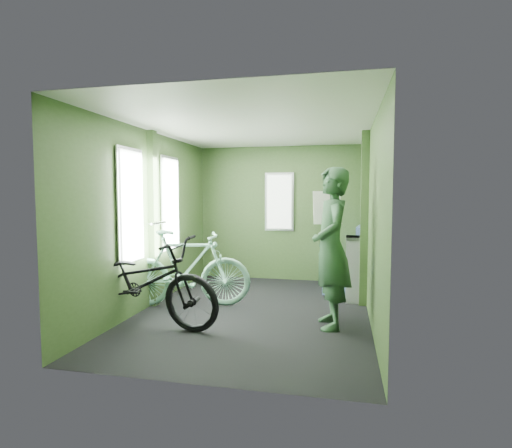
# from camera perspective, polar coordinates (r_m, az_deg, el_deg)

# --- Properties ---
(room) EXTENTS (4.00, 4.02, 2.31)m
(room) POSITION_cam_1_polar(r_m,az_deg,el_deg) (4.99, -0.57, 3.81)
(room) COLOR black
(room) RESTS_ON ground
(bicycle_black) EXTENTS (2.00, 1.06, 1.06)m
(bicycle_black) POSITION_cam_1_polar(r_m,az_deg,el_deg) (4.80, -15.80, -13.77)
(bicycle_black) COLOR black
(bicycle_black) RESTS_ON ground
(bicycle_mint) EXTENTS (1.78, 0.93, 1.05)m
(bicycle_mint) POSITION_cam_1_polar(r_m,az_deg,el_deg) (5.43, -9.96, -11.56)
(bicycle_mint) COLOR #81C7A7
(bicycle_mint) RESTS_ON ground
(passenger) EXTENTS (0.55, 0.75, 1.77)m
(passenger) POSITION_cam_1_polar(r_m,az_deg,el_deg) (4.47, 10.70, -3.34)
(passenger) COLOR #2A4D30
(passenger) RESTS_ON ground
(waste_box) EXTENTS (0.26, 0.37, 0.90)m
(waste_box) POSITION_cam_1_polar(r_m,az_deg,el_deg) (5.71, 14.06, -6.22)
(waste_box) COLOR gray
(waste_box) RESTS_ON ground
(bench_seat) EXTENTS (0.66, 1.02, 1.01)m
(bench_seat) POSITION_cam_1_polar(r_m,az_deg,el_deg) (6.38, 12.85, -6.49)
(bench_seat) COLOR navy
(bench_seat) RESTS_ON ground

